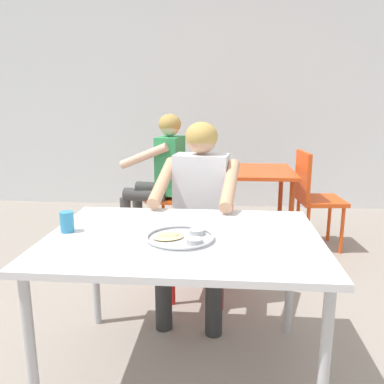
{
  "coord_description": "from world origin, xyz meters",
  "views": [
    {
      "loc": [
        0.24,
        -1.66,
        1.33
      ],
      "look_at": [
        0.07,
        0.31,
        0.87
      ],
      "focal_mm": 36.79,
      "sensor_mm": 36.0,
      "label": 1
    }
  ],
  "objects_px": {
    "table_foreground": "(183,248)",
    "drinking_cup": "(67,221)",
    "chair_red_left": "(182,193)",
    "thali_tray": "(181,237)",
    "table_background_red": "(246,179)",
    "chair_red_right": "(312,192)",
    "chair_foreground": "(204,221)",
    "diner_foreground": "(199,200)",
    "patron_background": "(161,167)"
  },
  "relations": [
    {
      "from": "table_foreground",
      "to": "diner_foreground",
      "type": "xyz_separation_m",
      "value": [
        0.03,
        0.66,
        0.07
      ]
    },
    {
      "from": "thali_tray",
      "to": "table_background_red",
      "type": "height_order",
      "value": "thali_tray"
    },
    {
      "from": "drinking_cup",
      "to": "diner_foreground",
      "type": "xyz_separation_m",
      "value": [
        0.58,
        0.65,
        -0.05
      ]
    },
    {
      "from": "chair_red_left",
      "to": "chair_red_right",
      "type": "xyz_separation_m",
      "value": [
        1.2,
        -0.02,
        0.03
      ]
    },
    {
      "from": "table_foreground",
      "to": "diner_foreground",
      "type": "height_order",
      "value": "diner_foreground"
    },
    {
      "from": "table_foreground",
      "to": "patron_background",
      "type": "bearing_deg",
      "value": 102.22
    },
    {
      "from": "table_foreground",
      "to": "table_background_red",
      "type": "bearing_deg",
      "value": 78.23
    },
    {
      "from": "table_foreground",
      "to": "drinking_cup",
      "type": "relative_size",
      "value": 12.79
    },
    {
      "from": "thali_tray",
      "to": "drinking_cup",
      "type": "bearing_deg",
      "value": 173.42
    },
    {
      "from": "thali_tray",
      "to": "diner_foreground",
      "type": "xyz_separation_m",
      "value": [
        0.03,
        0.72,
        -0.01
      ]
    },
    {
      "from": "table_foreground",
      "to": "drinking_cup",
      "type": "xyz_separation_m",
      "value": [
        -0.56,
        0.01,
        0.12
      ]
    },
    {
      "from": "table_foreground",
      "to": "patron_background",
      "type": "distance_m",
      "value": 1.91
    },
    {
      "from": "thali_tray",
      "to": "drinking_cup",
      "type": "distance_m",
      "value": 0.56
    },
    {
      "from": "diner_foreground",
      "to": "patron_background",
      "type": "xyz_separation_m",
      "value": [
        -0.43,
        1.21,
        0.0
      ]
    },
    {
      "from": "chair_red_right",
      "to": "patron_background",
      "type": "distance_m",
      "value": 1.41
    },
    {
      "from": "chair_foreground",
      "to": "patron_background",
      "type": "bearing_deg",
      "value": 114.74
    },
    {
      "from": "chair_foreground",
      "to": "diner_foreground",
      "type": "height_order",
      "value": "diner_foreground"
    },
    {
      "from": "chair_foreground",
      "to": "chair_red_left",
      "type": "bearing_deg",
      "value": 104.76
    },
    {
      "from": "table_background_red",
      "to": "drinking_cup",
      "type": "bearing_deg",
      "value": -117.04
    },
    {
      "from": "thali_tray",
      "to": "diner_foreground",
      "type": "bearing_deg",
      "value": 87.5
    },
    {
      "from": "drinking_cup",
      "to": "table_background_red",
      "type": "relative_size",
      "value": 0.12
    },
    {
      "from": "table_background_red",
      "to": "chair_red_left",
      "type": "distance_m",
      "value": 0.61
    },
    {
      "from": "patron_background",
      "to": "chair_foreground",
      "type": "bearing_deg",
      "value": -65.26
    },
    {
      "from": "chair_foreground",
      "to": "table_background_red",
      "type": "distance_m",
      "value": 1.03
    },
    {
      "from": "table_background_red",
      "to": "chair_red_left",
      "type": "bearing_deg",
      "value": 179.39
    },
    {
      "from": "thali_tray",
      "to": "chair_foreground",
      "type": "distance_m",
      "value": 0.97
    },
    {
      "from": "chair_foreground",
      "to": "diner_foreground",
      "type": "distance_m",
      "value": 0.3
    },
    {
      "from": "thali_tray",
      "to": "chair_foreground",
      "type": "xyz_separation_m",
      "value": [
        0.05,
        0.94,
        -0.21
      ]
    },
    {
      "from": "drinking_cup",
      "to": "chair_red_left",
      "type": "distance_m",
      "value": 1.91
    },
    {
      "from": "drinking_cup",
      "to": "chair_red_left",
      "type": "bearing_deg",
      "value": 79.35
    },
    {
      "from": "chair_red_right",
      "to": "table_foreground",
      "type": "bearing_deg",
      "value": -118.32
    },
    {
      "from": "chair_foreground",
      "to": "diner_foreground",
      "type": "relative_size",
      "value": 0.75
    },
    {
      "from": "drinking_cup",
      "to": "chair_red_right",
      "type": "height_order",
      "value": "chair_red_right"
    },
    {
      "from": "chair_red_left",
      "to": "patron_background",
      "type": "xyz_separation_m",
      "value": [
        -0.2,
        0.01,
        0.24
      ]
    },
    {
      "from": "table_foreground",
      "to": "drinking_cup",
      "type": "height_order",
      "value": "drinking_cup"
    },
    {
      "from": "patron_background",
      "to": "chair_red_left",
      "type": "bearing_deg",
      "value": -2.39
    },
    {
      "from": "table_foreground",
      "to": "thali_tray",
      "type": "relative_size",
      "value": 4.07
    },
    {
      "from": "patron_background",
      "to": "table_foreground",
      "type": "bearing_deg",
      "value": -77.78
    },
    {
      "from": "chair_red_left",
      "to": "thali_tray",
      "type": "bearing_deg",
      "value": -83.92
    },
    {
      "from": "table_foreground",
      "to": "chair_foreground",
      "type": "bearing_deg",
      "value": 86.85
    },
    {
      "from": "chair_red_right",
      "to": "patron_background",
      "type": "height_order",
      "value": "patron_background"
    },
    {
      "from": "chair_foreground",
      "to": "chair_red_right",
      "type": "distance_m",
      "value": 1.34
    },
    {
      "from": "chair_foreground",
      "to": "chair_red_left",
      "type": "height_order",
      "value": "chair_foreground"
    },
    {
      "from": "table_foreground",
      "to": "chair_red_left",
      "type": "relative_size",
      "value": 1.55
    },
    {
      "from": "thali_tray",
      "to": "patron_background",
      "type": "distance_m",
      "value": 1.96
    },
    {
      "from": "chair_foreground",
      "to": "table_background_red",
      "type": "height_order",
      "value": "chair_foreground"
    },
    {
      "from": "chair_foreground",
      "to": "table_background_red",
      "type": "relative_size",
      "value": 1.05
    },
    {
      "from": "drinking_cup",
      "to": "chair_red_right",
      "type": "distance_m",
      "value": 2.41
    },
    {
      "from": "drinking_cup",
      "to": "chair_red_right",
      "type": "relative_size",
      "value": 0.11
    },
    {
      "from": "drinking_cup",
      "to": "table_foreground",
      "type": "bearing_deg",
      "value": -0.56
    }
  ]
}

